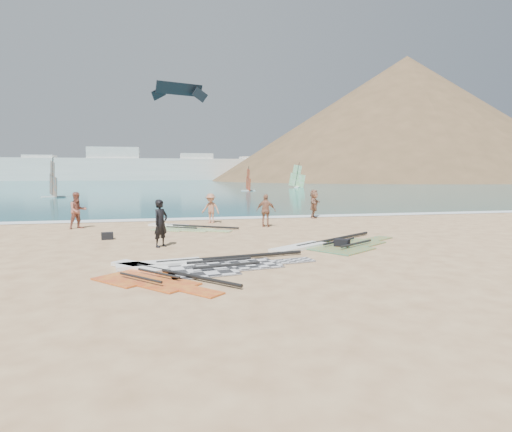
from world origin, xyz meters
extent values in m
plane|color=#D8B07E|center=(0.00, 0.00, 0.00)|extent=(300.00, 300.00, 0.00)
cube|color=#0B4051|center=(0.00, 132.00, 0.00)|extent=(300.00, 240.00, 0.06)
cube|color=white|center=(0.00, 12.30, 0.00)|extent=(300.00, 1.20, 0.04)
cube|color=white|center=(-20.00, 150.00, 4.03)|extent=(160.00, 8.00, 8.00)
cube|color=white|center=(-45.00, 150.00, 4.53)|extent=(10.00, 7.00, 9.00)
cube|color=white|center=(-20.00, 150.00, 6.03)|extent=(18.00, 7.00, 12.00)
cube|color=white|center=(10.00, 150.00, 5.03)|extent=(12.00, 7.00, 10.00)
cube|color=white|center=(35.00, 150.00, 4.53)|extent=(16.00, 7.00, 9.00)
cube|color=white|center=(55.00, 150.00, 5.53)|extent=(10.00, 7.00, 11.00)
cone|color=brown|center=(85.00, 130.00, 0.00)|extent=(143.00, 143.00, 45.00)
cone|color=brown|center=(120.00, 140.00, 0.00)|extent=(70.00, 70.00, 28.00)
cube|color=#28282B|center=(-1.84, -1.83, 0.02)|extent=(2.36, 2.54, 0.04)
cube|color=#28282B|center=(-0.08, -1.52, 0.02)|extent=(1.78, 1.69, 0.04)
cube|color=#28282B|center=(1.35, -1.28, 0.02)|extent=(1.43, 0.89, 0.04)
cylinder|color=black|center=(-0.58, -0.59, 0.10)|extent=(5.07, 0.99, 0.12)
cylinder|color=black|center=(-1.13, -1.31, 0.16)|extent=(2.10, 0.45, 0.09)
cylinder|color=black|center=(-1.00, -2.08, 0.16)|extent=(2.10, 0.45, 0.09)
cube|color=white|center=(-3.00, -1.01, 0.06)|extent=(2.76, 1.17, 0.12)
cube|color=#67A81B|center=(-2.34, 7.87, 0.02)|extent=(2.39, 2.45, 0.04)
cube|color=#67A81B|center=(-1.09, 7.08, 0.02)|extent=(1.73, 1.71, 0.04)
cube|color=#67A81B|center=(-0.07, 6.44, 0.02)|extent=(1.23, 1.06, 0.04)
cylinder|color=black|center=(-0.88, 7.93, 0.10)|extent=(3.65, 2.35, 0.10)
cylinder|color=black|center=(-1.62, 7.80, 0.16)|extent=(1.52, 1.00, 0.07)
cylinder|color=black|center=(-1.96, 7.25, 0.16)|extent=(1.52, 1.00, 0.07)
cube|color=white|center=(-2.60, 9.02, 0.06)|extent=(2.20, 1.69, 0.12)
cube|color=orange|center=(3.69, 0.66, 0.02)|extent=(2.99, 3.06, 0.04)
cube|color=orange|center=(5.21, 1.68, 0.02)|extent=(2.17, 2.13, 0.04)
cube|color=orange|center=(6.45, 2.51, 0.02)|extent=(1.53, 1.34, 0.04)
cylinder|color=black|center=(4.35, 2.35, 0.10)|extent=(4.45, 3.05, 0.13)
cylinder|color=black|center=(4.13, 1.44, 0.16)|extent=(1.86, 1.29, 0.09)
cylinder|color=black|center=(4.58, 0.77, 0.16)|extent=(1.86, 1.29, 0.09)
cube|color=white|center=(2.25, 0.94, 0.06)|extent=(2.70, 2.15, 0.12)
cube|color=red|center=(-3.67, -2.42, 0.02)|extent=(2.39, 2.37, 0.04)
cube|color=red|center=(-2.73, -3.49, 0.02)|extent=(1.69, 1.70, 0.04)
cube|color=red|center=(-1.97, -4.36, 0.02)|extent=(1.10, 1.15, 0.04)
cylinder|color=black|center=(-2.31, -2.76, 0.10)|extent=(2.77, 3.13, 0.10)
cylinder|color=black|center=(-3.02, -2.68, 0.16)|extent=(1.17, 1.31, 0.07)
cylinder|color=black|center=(-3.49, -3.10, 0.16)|extent=(1.17, 1.31, 0.07)
cube|color=white|center=(-3.60, -1.30, 0.06)|extent=(1.84, 1.98, 0.12)
cube|color=black|center=(-5.30, 5.00, 0.16)|extent=(0.55, 0.44, 0.31)
cube|color=black|center=(4.01, 0.86, 0.17)|extent=(0.68, 0.66, 0.33)
imported|color=black|center=(-2.96, 2.53, 0.95)|extent=(0.80, 0.81, 1.89)
imported|color=#9B5646|center=(-7.25, 9.18, 0.96)|extent=(1.18, 1.11, 1.92)
imported|color=#B47658|center=(-0.14, 10.12, 0.87)|extent=(1.29, 1.17, 1.73)
imported|color=#A66E52|center=(2.58, 7.70, 0.89)|extent=(1.13, 0.83, 1.79)
imported|color=#A47157|center=(6.70, 11.50, 0.93)|extent=(1.31, 1.77, 1.85)
cube|color=white|center=(-15.34, 39.21, 0.11)|extent=(2.66, 1.90, 0.15)
cube|color=orange|center=(-15.34, 39.21, 1.38)|extent=(1.56, 2.85, 2.85)
cube|color=orange|center=(-15.34, 39.21, 3.33)|extent=(0.90, 1.62, 1.98)
cylinder|color=black|center=(-15.34, 39.21, 2.47)|extent=(0.52, 0.84, 4.52)
cube|color=white|center=(10.42, 51.86, 0.09)|extent=(2.21, 0.82, 0.13)
cube|color=red|center=(10.42, 51.86, 1.15)|extent=(0.30, 2.64, 2.36)
cube|color=red|center=(10.42, 51.86, 2.77)|extent=(0.20, 1.49, 1.64)
cylinder|color=black|center=(10.42, 51.86, 2.05)|extent=(0.16, 0.75, 3.74)
cube|color=white|center=(22.62, 64.65, 0.11)|extent=(1.88, 2.76, 0.16)
cube|color=green|center=(22.62, 64.65, 1.42)|extent=(2.99, 1.49, 2.93)
cube|color=green|center=(22.62, 64.65, 3.43)|extent=(1.69, 0.86, 2.03)
cylinder|color=black|center=(22.62, 64.65, 2.54)|extent=(0.88, 0.50, 4.65)
cube|color=black|center=(-0.34, 45.81, 14.27)|extent=(6.44, 2.80, 1.58)
cube|color=black|center=(-2.98, 44.96, 13.57)|extent=(1.99, 1.32, 2.00)
cube|color=black|center=(2.31, 46.67, 13.57)|extent=(2.27, 0.97, 2.00)
camera|label=1|loc=(-2.86, -14.66, 2.96)|focal=30.00mm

